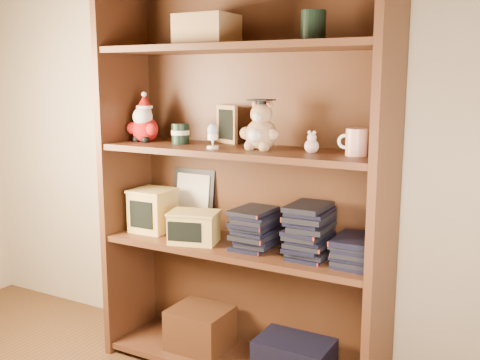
{
  "coord_description": "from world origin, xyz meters",
  "views": [
    {
      "loc": [
        1.26,
        -0.63,
        1.22
      ],
      "look_at": [
        0.18,
        1.3,
        0.82
      ],
      "focal_mm": 42.0,
      "sensor_mm": 36.0,
      "label": 1
    }
  ],
  "objects_px": {
    "grad_teddy_bear": "(261,130)",
    "teacher_mug": "(356,142)",
    "bookcase": "(245,188)",
    "treats_box": "(153,210)"
  },
  "relations": [
    {
      "from": "teacher_mug",
      "to": "bookcase",
      "type": "bearing_deg",
      "value": 173.92
    },
    {
      "from": "bookcase",
      "to": "teacher_mug",
      "type": "height_order",
      "value": "bookcase"
    },
    {
      "from": "bookcase",
      "to": "teacher_mug",
      "type": "xyz_separation_m",
      "value": [
        0.47,
        -0.05,
        0.22
      ]
    },
    {
      "from": "grad_teddy_bear",
      "to": "teacher_mug",
      "type": "distance_m",
      "value": 0.38
    },
    {
      "from": "teacher_mug",
      "to": "treats_box",
      "type": "distance_m",
      "value": 0.98
    },
    {
      "from": "grad_teddy_bear",
      "to": "teacher_mug",
      "type": "height_order",
      "value": "grad_teddy_bear"
    },
    {
      "from": "treats_box",
      "to": "bookcase",
      "type": "bearing_deg",
      "value": 6.65
    },
    {
      "from": "grad_teddy_bear",
      "to": "teacher_mug",
      "type": "bearing_deg",
      "value": 0.92
    },
    {
      "from": "grad_teddy_bear",
      "to": "treats_box",
      "type": "xyz_separation_m",
      "value": [
        -0.54,
        0.01,
        -0.38
      ]
    },
    {
      "from": "grad_teddy_bear",
      "to": "treats_box",
      "type": "bearing_deg",
      "value": 179.44
    }
  ]
}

